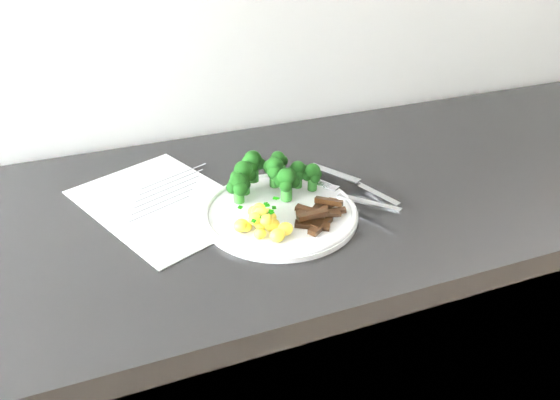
{
  "coord_description": "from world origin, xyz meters",
  "views": [
    {
      "loc": [
        -0.2,
        0.96,
        1.33
      ],
      "look_at": [
        0.06,
        1.63,
        0.9
      ],
      "focal_mm": 34.66,
      "sensor_mm": 36.0,
      "label": 1
    }
  ],
  "objects_px": {
    "plate": "(280,212)",
    "broccoli": "(270,173)",
    "recipe_paper": "(163,203)",
    "knife": "(363,189)",
    "counter": "(300,370)",
    "potatoes": "(263,220)",
    "fork": "(356,197)",
    "beef_strips": "(319,214)"
  },
  "relations": [
    {
      "from": "plate",
      "to": "broccoli",
      "type": "relative_size",
      "value": 1.49
    },
    {
      "from": "recipe_paper",
      "to": "knife",
      "type": "relative_size",
      "value": 1.98
    },
    {
      "from": "broccoli",
      "to": "knife",
      "type": "height_order",
      "value": "broccoli"
    },
    {
      "from": "counter",
      "to": "plate",
      "type": "relative_size",
      "value": 9.36
    },
    {
      "from": "plate",
      "to": "potatoes",
      "type": "relative_size",
      "value": 2.6
    },
    {
      "from": "counter",
      "to": "recipe_paper",
      "type": "height_order",
      "value": "recipe_paper"
    },
    {
      "from": "counter",
      "to": "knife",
      "type": "relative_size",
      "value": 12.84
    },
    {
      "from": "plate",
      "to": "knife",
      "type": "xyz_separation_m",
      "value": [
        0.16,
        0.02,
        0.0
      ]
    },
    {
      "from": "fork",
      "to": "broccoli",
      "type": "bearing_deg",
      "value": 146.53
    },
    {
      "from": "plate",
      "to": "recipe_paper",
      "type": "bearing_deg",
      "value": 147.74
    },
    {
      "from": "broccoli",
      "to": "beef_strips",
      "type": "distance_m",
      "value": 0.12
    },
    {
      "from": "counter",
      "to": "potatoes",
      "type": "relative_size",
      "value": 24.36
    },
    {
      "from": "plate",
      "to": "counter",
      "type": "bearing_deg",
      "value": 37.22
    },
    {
      "from": "fork",
      "to": "plate",
      "type": "bearing_deg",
      "value": 172.61
    },
    {
      "from": "recipe_paper",
      "to": "broccoli",
      "type": "bearing_deg",
      "value": -13.81
    },
    {
      "from": "counter",
      "to": "potatoes",
      "type": "bearing_deg",
      "value": -141.47
    },
    {
      "from": "plate",
      "to": "knife",
      "type": "distance_m",
      "value": 0.16
    },
    {
      "from": "potatoes",
      "to": "fork",
      "type": "height_order",
      "value": "potatoes"
    },
    {
      "from": "fork",
      "to": "knife",
      "type": "height_order",
      "value": "fork"
    },
    {
      "from": "plate",
      "to": "potatoes",
      "type": "distance_m",
      "value": 0.05
    },
    {
      "from": "counter",
      "to": "fork",
      "type": "distance_m",
      "value": 0.46
    },
    {
      "from": "counter",
      "to": "beef_strips",
      "type": "bearing_deg",
      "value": -100.08
    },
    {
      "from": "broccoli",
      "to": "counter",
      "type": "bearing_deg",
      "value": -13.11
    },
    {
      "from": "plate",
      "to": "potatoes",
      "type": "bearing_deg",
      "value": -139.45
    },
    {
      "from": "plate",
      "to": "fork",
      "type": "distance_m",
      "value": 0.13
    },
    {
      "from": "broccoli",
      "to": "plate",
      "type": "bearing_deg",
      "value": -95.24
    },
    {
      "from": "recipe_paper",
      "to": "potatoes",
      "type": "bearing_deg",
      "value": -47.65
    },
    {
      "from": "counter",
      "to": "knife",
      "type": "bearing_deg",
      "value": -18.02
    },
    {
      "from": "counter",
      "to": "broccoli",
      "type": "height_order",
      "value": "broccoli"
    },
    {
      "from": "recipe_paper",
      "to": "plate",
      "type": "relative_size",
      "value": 1.44
    },
    {
      "from": "counter",
      "to": "recipe_paper",
      "type": "xyz_separation_m",
      "value": [
        -0.23,
        0.06,
        0.44
      ]
    },
    {
      "from": "plate",
      "to": "beef_strips",
      "type": "relative_size",
      "value": 2.54
    },
    {
      "from": "potatoes",
      "to": "fork",
      "type": "relative_size",
      "value": 0.64
    },
    {
      "from": "counter",
      "to": "potatoes",
      "type": "distance_m",
      "value": 0.48
    },
    {
      "from": "recipe_paper",
      "to": "fork",
      "type": "distance_m",
      "value": 0.32
    },
    {
      "from": "potatoes",
      "to": "knife",
      "type": "height_order",
      "value": "potatoes"
    },
    {
      "from": "fork",
      "to": "knife",
      "type": "xyz_separation_m",
      "value": [
        0.03,
        0.03,
        -0.01
      ]
    },
    {
      "from": "recipe_paper",
      "to": "counter",
      "type": "bearing_deg",
      "value": -13.64
    },
    {
      "from": "fork",
      "to": "knife",
      "type": "bearing_deg",
      "value": 45.69
    },
    {
      "from": "beef_strips",
      "to": "knife",
      "type": "distance_m",
      "value": 0.13
    },
    {
      "from": "plate",
      "to": "fork",
      "type": "xyz_separation_m",
      "value": [
        0.13,
        -0.02,
        0.01
      ]
    },
    {
      "from": "counter",
      "to": "knife",
      "type": "height_order",
      "value": "knife"
    }
  ]
}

